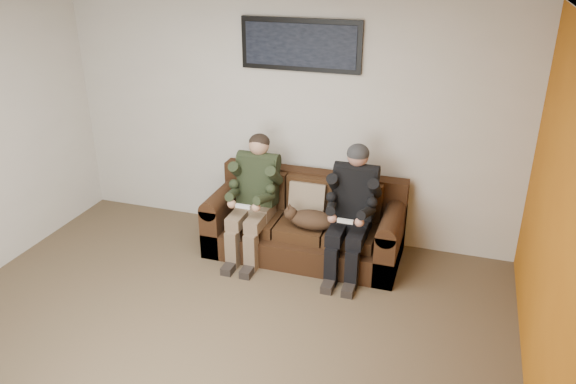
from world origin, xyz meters
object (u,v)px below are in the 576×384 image
(person_left, at_px, (254,191))
(framed_poster, at_px, (300,45))
(cat, at_px, (310,219))
(person_right, at_px, (352,204))
(sofa, at_px, (306,224))

(person_left, height_order, framed_poster, framed_poster)
(person_left, bearing_deg, cat, -5.95)
(cat, distance_m, framed_poster, 1.74)
(person_right, distance_m, cat, 0.46)
(cat, bearing_deg, person_left, 174.05)
(sofa, distance_m, cat, 0.32)
(sofa, bearing_deg, cat, -64.84)
(person_right, bearing_deg, sofa, 162.08)
(sofa, bearing_deg, framed_poster, 116.88)
(person_left, height_order, cat, person_left)
(person_right, xyz_separation_m, cat, (-0.41, -0.07, -0.20))
(sofa, height_order, framed_poster, framed_poster)
(cat, xyz_separation_m, framed_poster, (-0.31, 0.63, 1.60))
(person_right, relative_size, framed_poster, 1.01)
(sofa, distance_m, framed_poster, 1.84)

